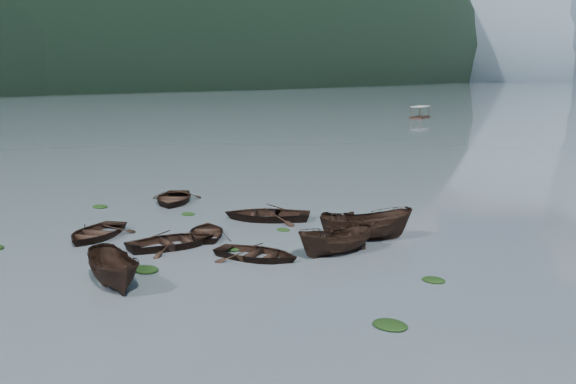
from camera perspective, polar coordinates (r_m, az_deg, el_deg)
The scene contains 20 objects.
ground_plane at distance 28.10m, azimuth -15.59°, elevation -7.50°, with size 2400.00×2400.00×0.00m, color #535E67.
left_ridge_far at distance 567.83m, azimuth -23.82°, elevation 8.73°, with size 560.00×1400.00×380.00m, color black.
haze_mtn_a at distance 957.89m, azimuth 21.77°, elevation 9.22°, with size 520.00×520.00×280.00m, color #475666.
rowboat_0 at distance 35.27m, azimuth -16.73°, elevation -3.91°, with size 3.22×4.51×0.93m, color black.
rowboat_1 at distance 32.54m, azimuth -10.15°, elevation -4.82°, with size 3.30×4.62×0.96m, color black.
rowboat_2 at distance 27.21m, azimuth -15.14°, elevation -8.07°, with size 1.65×4.38×1.69m, color black.
rowboat_3 at distance 34.41m, azimuth -7.19°, elevation -3.89°, with size 2.73×3.83×0.79m, color black.
rowboat_4 at distance 30.06m, azimuth -2.79°, elevation -5.94°, with size 2.97×4.16×0.86m, color black.
rowboat_5 at distance 30.73m, azimuth 4.27°, elevation -5.59°, with size 1.58×4.20×1.62m, color black.
rowboat_6 at distance 43.53m, azimuth -10.16°, elevation -0.94°, with size 3.46×4.85×1.00m, color black.
rowboat_7 at distance 37.92m, azimuth -1.88°, elevation -2.47°, with size 3.63×5.08×1.05m, color black.
rowboat_8 at distance 33.49m, azimuth 6.92°, elevation -4.29°, with size 1.84×4.88×1.88m, color black.
weed_clump_1 at distance 31.68m, azimuth -4.99°, elevation -5.11°, with size 1.14×0.91×0.25m, color black.
weed_clump_2 at distance 28.87m, azimuth -12.53°, elevation -6.88°, with size 1.24×1.00×0.27m, color black.
weed_clump_3 at distance 35.34m, azimuth -0.42°, elevation -3.42°, with size 0.78×0.66×0.17m, color black.
weed_clump_4 at distance 22.56m, azimuth 9.05°, elevation -11.76°, with size 1.26×1.00×0.26m, color black.
weed_clump_5 at distance 43.07m, azimuth -16.37°, elevation -1.33°, with size 1.09×0.88×0.23m, color black.
weed_clump_6 at distance 39.70m, azimuth -8.86°, elevation -2.00°, with size 0.91×0.76×0.19m, color black.
weed_clump_7 at distance 27.55m, azimuth 12.81°, elevation -7.74°, with size 1.00×0.80×0.22m, color black.
pontoon_left at distance 128.58m, azimuth 11.65°, elevation 6.46°, with size 2.38×5.71×2.19m, color black, non-canonical shape.
Camera 1 is at (21.90, -15.44, 8.48)m, focal length 40.00 mm.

